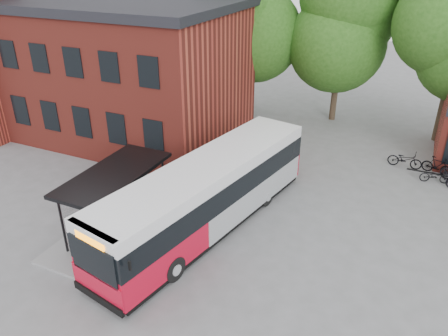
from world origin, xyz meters
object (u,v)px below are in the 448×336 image
at_px(bus_shelter, 117,201).
at_px(bicycle_1, 437,166).
at_px(bicycle_2, 435,176).
at_px(bicycle_0, 405,159).
at_px(city_bus, 208,196).

relative_size(bus_shelter, bicycle_1, 4.23).
height_order(bicycle_1, bicycle_2, bicycle_1).
bearing_deg(bicycle_0, city_bus, 145.90).
bearing_deg(city_bus, bicycle_1, 58.27).
xyz_separation_m(bus_shelter, city_bus, (3.46, 1.89, 0.14)).
xyz_separation_m(bicycle_1, bicycle_2, (-0.06, -1.12, -0.09)).
xyz_separation_m(bus_shelter, bicycle_0, (10.98, 11.90, -0.96)).
xyz_separation_m(bus_shelter, bicycle_1, (12.67, 11.77, -0.95)).
distance_m(city_bus, bicycle_2, 12.73).
xyz_separation_m(city_bus, bicycle_1, (9.21, 9.89, -1.09)).
bearing_deg(bicycle_2, city_bus, 121.12).
height_order(city_bus, bicycle_0, city_bus).
xyz_separation_m(city_bus, bicycle_0, (7.52, 10.02, -1.10)).
relative_size(city_bus, bicycle_0, 6.71).
relative_size(bus_shelter, city_bus, 0.56).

